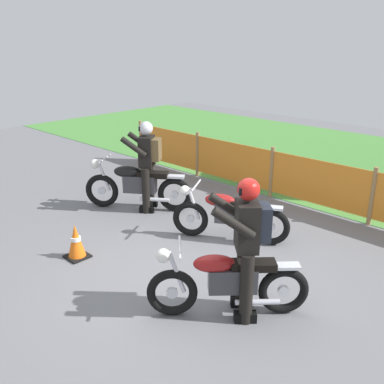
{
  "coord_description": "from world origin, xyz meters",
  "views": [
    {
      "loc": [
        3.65,
        -3.84,
        3.1
      ],
      "look_at": [
        -0.64,
        0.6,
        0.9
      ],
      "focal_mm": 40.61,
      "sensor_mm": 36.0,
      "label": 1
    }
  ],
  "objects_px": {
    "motorcycle_trailing": "(137,185)",
    "rider_trailing": "(148,161)",
    "motorcycle_third": "(229,215)",
    "rider_lead": "(247,241)",
    "motorcycle_lead": "(227,281)",
    "traffic_cone": "(76,242)"
  },
  "relations": [
    {
      "from": "motorcycle_third",
      "to": "rider_trailing",
      "type": "relative_size",
      "value": 1.01
    },
    {
      "from": "motorcycle_lead",
      "to": "rider_trailing",
      "type": "distance_m",
      "value": 3.59
    },
    {
      "from": "motorcycle_third",
      "to": "rider_lead",
      "type": "xyz_separation_m",
      "value": [
        1.4,
        -1.42,
        0.51
      ]
    },
    {
      "from": "motorcycle_lead",
      "to": "motorcycle_third",
      "type": "xyz_separation_m",
      "value": [
        -1.26,
        1.57,
        -0.0
      ]
    },
    {
      "from": "motorcycle_third",
      "to": "traffic_cone",
      "type": "relative_size",
      "value": 3.22
    },
    {
      "from": "rider_trailing",
      "to": "traffic_cone",
      "type": "height_order",
      "value": "rider_trailing"
    },
    {
      "from": "motorcycle_lead",
      "to": "motorcycle_trailing",
      "type": "bearing_deg",
      "value": -68.52
    },
    {
      "from": "motorcycle_lead",
      "to": "rider_trailing",
      "type": "xyz_separation_m",
      "value": [
        -3.2,
        1.55,
        0.51
      ]
    },
    {
      "from": "motorcycle_lead",
      "to": "rider_lead",
      "type": "relative_size",
      "value": 0.85
    },
    {
      "from": "rider_lead",
      "to": "traffic_cone",
      "type": "distance_m",
      "value": 2.81
    },
    {
      "from": "motorcycle_lead",
      "to": "motorcycle_third",
      "type": "distance_m",
      "value": 2.01
    },
    {
      "from": "motorcycle_trailing",
      "to": "motorcycle_third",
      "type": "xyz_separation_m",
      "value": [
        2.12,
        0.15,
        -0.04
      ]
    },
    {
      "from": "motorcycle_third",
      "to": "rider_lead",
      "type": "distance_m",
      "value": 2.06
    },
    {
      "from": "motorcycle_third",
      "to": "rider_lead",
      "type": "height_order",
      "value": "rider_lead"
    },
    {
      "from": "rider_trailing",
      "to": "traffic_cone",
      "type": "relative_size",
      "value": 3.19
    },
    {
      "from": "motorcycle_third",
      "to": "rider_trailing",
      "type": "bearing_deg",
      "value": -28.86
    },
    {
      "from": "motorcycle_third",
      "to": "traffic_cone",
      "type": "bearing_deg",
      "value": 28.9
    },
    {
      "from": "motorcycle_trailing",
      "to": "rider_trailing",
      "type": "xyz_separation_m",
      "value": [
        0.18,
        0.13,
        0.48
      ]
    },
    {
      "from": "rider_lead",
      "to": "traffic_cone",
      "type": "relative_size",
      "value": 3.19
    },
    {
      "from": "traffic_cone",
      "to": "motorcycle_trailing",
      "type": "bearing_deg",
      "value": 114.96
    },
    {
      "from": "rider_lead",
      "to": "traffic_cone",
      "type": "height_order",
      "value": "rider_lead"
    },
    {
      "from": "motorcycle_lead",
      "to": "motorcycle_third",
      "type": "bearing_deg",
      "value": -97.11
    }
  ]
}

